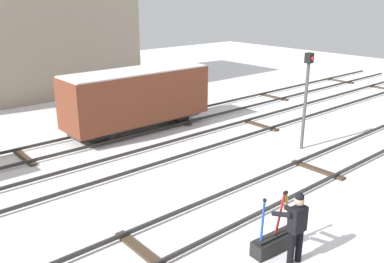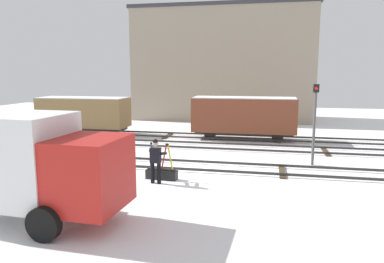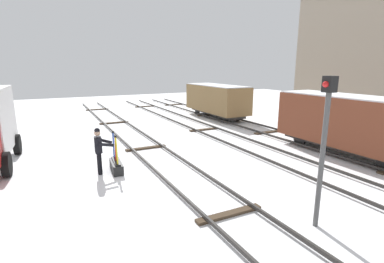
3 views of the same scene
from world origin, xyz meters
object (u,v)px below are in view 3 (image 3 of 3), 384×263
(switch_lever_frame, at_px, (116,165))
(signal_post, at_px, (324,137))
(rail_worker, at_px, (99,148))
(freight_car_back_track, at_px, (348,122))
(freight_car_mid_siding, at_px, (216,99))

(switch_lever_frame, relative_size, signal_post, 0.40)
(switch_lever_frame, height_order, rail_worker, rail_worker)
(signal_post, height_order, freight_car_back_track, signal_post)
(switch_lever_frame, relative_size, freight_car_mid_siding, 0.24)
(rail_worker, distance_m, freight_car_back_track, 10.33)
(rail_worker, relative_size, freight_car_mid_siding, 0.28)
(rail_worker, bearing_deg, freight_car_mid_siding, 133.80)
(switch_lever_frame, xyz_separation_m, freight_car_back_track, (2.53, 9.43, 1.25))
(switch_lever_frame, bearing_deg, freight_car_back_track, 79.36)
(signal_post, bearing_deg, rail_worker, -146.14)
(signal_post, distance_m, freight_car_back_track, 6.90)
(signal_post, bearing_deg, switch_lever_frame, -149.69)
(switch_lever_frame, xyz_separation_m, signal_post, (6.03, 3.52, 1.99))
(freight_car_back_track, bearing_deg, switch_lever_frame, -105.07)
(switch_lever_frame, height_order, signal_post, signal_post)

